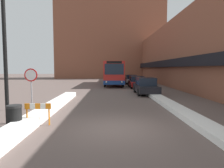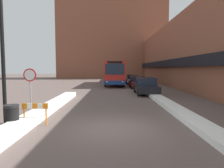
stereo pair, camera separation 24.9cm
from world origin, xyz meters
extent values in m
plane|color=brown|center=(0.00, 0.00, 0.00)|extent=(160.00, 160.00, 0.00)
cube|color=brown|center=(10.00, 24.00, 4.27)|extent=(5.00, 60.00, 8.54)
cube|color=black|center=(7.25, 24.00, 3.05)|extent=(0.50, 60.00, 0.90)
cube|color=brown|center=(0.00, 42.55, 9.82)|extent=(26.00, 8.00, 19.64)
cube|color=silver|center=(-3.60, 2.56, 0.17)|extent=(0.90, 14.00, 0.34)
cube|color=silver|center=(3.60, 3.45, 0.13)|extent=(0.90, 12.80, 0.27)
cube|color=red|center=(0.37, 21.91, 1.89)|extent=(2.60, 11.89, 2.87)
cube|color=navy|center=(0.37, 21.91, 0.70)|extent=(2.62, 11.91, 0.50)
cube|color=#192333|center=(0.37, 21.91, 2.29)|extent=(2.62, 10.94, 0.79)
cube|color=#192333|center=(0.37, 15.95, 2.32)|extent=(2.29, 0.03, 1.29)
cube|color=black|center=(0.37, 15.95, 3.14)|extent=(1.82, 0.03, 0.28)
sphere|color=#F2EAC6|center=(-0.57, 15.94, 0.80)|extent=(0.20, 0.20, 0.20)
sphere|color=#F2EAC6|center=(1.30, 15.94, 0.80)|extent=(0.20, 0.20, 0.20)
cylinder|color=black|center=(-0.81, 18.22, 0.53)|extent=(0.28, 1.06, 1.06)
cylinder|color=black|center=(1.55, 18.22, 0.53)|extent=(0.28, 1.06, 1.06)
cylinder|color=black|center=(-0.81, 25.59, 0.53)|extent=(0.28, 1.06, 1.06)
cylinder|color=black|center=(1.55, 25.59, 0.53)|extent=(0.28, 1.06, 1.06)
cube|color=black|center=(3.20, 10.75, 0.56)|extent=(1.82, 4.55, 0.58)
cube|color=#192333|center=(3.20, 10.86, 1.20)|extent=(1.60, 2.50, 0.70)
cylinder|color=black|center=(4.03, 9.34, 0.34)|extent=(0.20, 0.68, 0.68)
cylinder|color=black|center=(2.37, 9.34, 0.34)|extent=(0.20, 0.68, 0.68)
cylinder|color=black|center=(4.03, 12.16, 0.34)|extent=(0.20, 0.68, 0.68)
cylinder|color=black|center=(2.37, 12.16, 0.34)|extent=(0.20, 0.68, 0.68)
cube|color=maroon|center=(3.20, 17.18, 0.53)|extent=(1.75, 4.89, 0.53)
cube|color=#192333|center=(3.20, 17.30, 1.12)|extent=(1.54, 2.69, 0.65)
cylinder|color=black|center=(4.00, 15.67, 0.33)|extent=(0.20, 0.66, 0.66)
cylinder|color=black|center=(2.40, 15.67, 0.33)|extent=(0.20, 0.66, 0.66)
cylinder|color=black|center=(4.00, 18.70, 0.33)|extent=(0.20, 0.66, 0.66)
cylinder|color=black|center=(2.40, 18.70, 0.33)|extent=(0.20, 0.66, 0.66)
cube|color=#B7B7BC|center=(3.20, 23.36, 0.52)|extent=(1.85, 4.39, 0.52)
cube|color=#192333|center=(3.20, 23.47, 1.09)|extent=(1.63, 2.42, 0.63)
cylinder|color=black|center=(4.04, 22.00, 0.32)|extent=(0.20, 0.64, 0.64)
cylinder|color=black|center=(2.36, 22.00, 0.32)|extent=(0.20, 0.64, 0.64)
cylinder|color=black|center=(4.04, 24.73, 0.32)|extent=(0.20, 0.64, 0.64)
cylinder|color=black|center=(2.36, 24.73, 0.32)|extent=(0.20, 0.64, 0.64)
cylinder|color=gray|center=(-4.79, 3.85, 1.21)|extent=(0.07, 0.07, 2.41)
cylinder|color=red|center=(-4.79, 3.83, 2.03)|extent=(0.76, 0.03, 0.76)
cylinder|color=white|center=(-4.79, 3.82, 2.03)|extent=(0.62, 0.01, 0.62)
cylinder|color=black|center=(-4.66, 0.76, 3.74)|extent=(0.16, 0.16, 7.47)
cylinder|color=black|center=(-4.03, 0.07, 0.42)|extent=(0.56, 0.56, 0.85)
cylinder|color=black|center=(-4.03, 0.07, 0.90)|extent=(0.59, 0.59, 0.10)
cylinder|color=orange|center=(-3.71, 0.51, 0.35)|extent=(0.06, 0.06, 0.70)
cylinder|color=orange|center=(-2.78, 0.51, 0.35)|extent=(0.06, 0.06, 0.70)
cube|color=orange|center=(-3.68, 0.51, 0.82)|extent=(0.22, 0.04, 0.24)
cube|color=white|center=(-3.46, 0.51, 0.82)|extent=(0.22, 0.04, 0.24)
cube|color=orange|center=(-3.24, 0.51, 0.82)|extent=(0.22, 0.04, 0.24)
cube|color=white|center=(-3.02, 0.51, 0.82)|extent=(0.22, 0.04, 0.24)
cube|color=orange|center=(-2.80, 0.51, 0.82)|extent=(0.22, 0.04, 0.24)
camera|label=1|loc=(-0.22, -7.86, 2.42)|focal=32.00mm
camera|label=2|loc=(0.03, -7.86, 2.42)|focal=32.00mm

